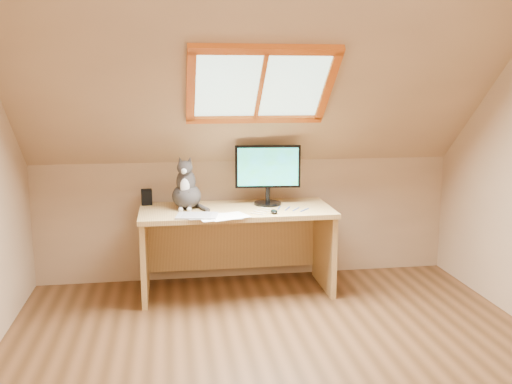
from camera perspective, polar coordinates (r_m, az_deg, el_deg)
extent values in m
plane|color=brown|center=(3.41, 3.36, -17.90)|extent=(3.50, 3.50, 0.00)
cube|color=tan|center=(1.41, 19.20, -8.03)|extent=(3.50, 0.02, 2.40)
cube|color=tan|center=(4.85, -0.91, -2.72)|extent=(3.50, 0.02, 1.00)
cube|color=tan|center=(3.95, 0.61, 11.75)|extent=(3.50, 1.56, 1.41)
cube|color=#B2E0CC|center=(4.02, 0.43, 10.74)|extent=(0.90, 0.53, 0.48)
cube|color=#C25E12|center=(4.02, 0.43, 10.74)|extent=(1.02, 0.64, 0.59)
cube|color=tan|center=(4.44, -1.98, -1.88)|extent=(1.49, 0.65, 0.04)
cube|color=tan|center=(4.50, -11.07, -6.37)|extent=(0.04, 0.59, 0.64)
cube|color=tan|center=(4.66, 6.84, -5.64)|extent=(0.04, 0.59, 0.64)
cube|color=tan|center=(4.81, -2.37, -5.06)|extent=(1.39, 0.03, 0.45)
cylinder|color=black|center=(4.57, 1.17, -1.14)|extent=(0.22, 0.22, 0.02)
cylinder|color=black|center=(4.55, 1.17, -0.28)|extent=(0.04, 0.04, 0.12)
cube|color=black|center=(4.52, 1.18, 2.57)|extent=(0.52, 0.09, 0.34)
cube|color=#2195DB|center=(4.49, 1.21, 2.52)|extent=(0.48, 0.05, 0.30)
ellipsoid|color=#393432|center=(4.45, -6.96, -0.39)|extent=(0.27, 0.31, 0.19)
ellipsoid|color=#393432|center=(4.42, -7.02, 1.00)|extent=(0.17, 0.17, 0.21)
ellipsoid|color=silver|center=(4.36, -7.13, 0.57)|extent=(0.08, 0.05, 0.12)
ellipsoid|color=#393432|center=(4.35, -7.14, 2.42)|extent=(0.13, 0.12, 0.11)
sphere|color=silver|center=(4.30, -7.22, 2.08)|extent=(0.04, 0.04, 0.04)
cone|color=#393432|center=(4.37, -7.59, 3.16)|extent=(0.06, 0.06, 0.07)
cone|color=#393432|center=(4.36, -6.64, 3.16)|extent=(0.06, 0.06, 0.07)
cube|color=black|center=(4.64, -10.88, -0.50)|extent=(0.09, 0.09, 0.12)
cube|color=#B2B2B7|center=(4.18, -5.92, -2.37)|extent=(0.33, 0.26, 0.01)
ellipsoid|color=black|center=(4.26, 1.82, -1.97)|extent=(0.05, 0.09, 0.03)
cube|color=white|center=(4.17, -3.33, -2.45)|extent=(0.33, 0.27, 0.00)
cube|color=white|center=(4.17, -3.33, -2.43)|extent=(0.32, 0.24, 0.00)
cube|color=white|center=(4.17, -3.33, -2.41)|extent=(0.35, 0.30, 0.00)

